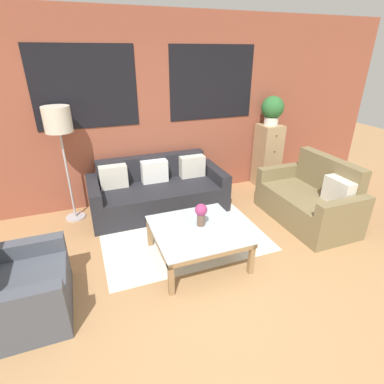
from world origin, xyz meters
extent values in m
plane|color=#AD7F51|center=(0.00, 0.00, 0.00)|extent=(16.00, 16.00, 0.00)
cube|color=brown|center=(0.00, 2.44, 1.40)|extent=(8.40, 0.08, 2.80)
cube|color=black|center=(-0.95, 2.39, 1.80)|extent=(1.40, 0.01, 1.10)
cube|color=black|center=(0.95, 2.39, 1.80)|extent=(1.40, 0.01, 1.10)
cube|color=silver|center=(-0.02, 1.18, 0.00)|extent=(2.11, 1.70, 0.00)
cube|color=#232328|center=(-0.12, 1.82, 0.20)|extent=(1.71, 0.72, 0.40)
cube|color=#232328|center=(-0.12, 2.26, 0.39)|extent=(1.71, 0.16, 0.78)
cube|color=#232328|center=(-1.05, 1.90, 0.29)|extent=(0.16, 0.88, 0.58)
cube|color=#232328|center=(0.81, 1.90, 0.29)|extent=(0.16, 0.88, 0.58)
cube|color=beige|center=(-0.74, 2.10, 0.57)|extent=(0.40, 0.16, 0.34)
cube|color=white|center=(-0.12, 2.10, 0.57)|extent=(0.40, 0.16, 0.34)
cube|color=beige|center=(0.50, 2.10, 0.57)|extent=(0.40, 0.16, 0.34)
cube|color=olive|center=(1.70, 0.85, 0.21)|extent=(0.64, 1.15, 0.42)
cube|color=olive|center=(2.10, 0.85, 0.46)|extent=(0.16, 1.15, 0.92)
cube|color=olive|center=(1.78, 1.49, 0.31)|extent=(0.80, 0.14, 0.62)
cube|color=olive|center=(1.78, 0.20, 0.31)|extent=(0.80, 0.14, 0.62)
cube|color=beige|center=(1.94, 0.49, 0.59)|extent=(0.16, 0.40, 0.34)
cube|color=#474C56|center=(-1.75, 0.35, 0.20)|extent=(0.64, 0.62, 0.40)
cube|color=#474C56|center=(-1.83, -0.03, 0.28)|extent=(0.80, 0.14, 0.56)
cube|color=#474C56|center=(-1.83, 0.73, 0.28)|extent=(0.80, 0.14, 0.56)
cube|color=silver|center=(-0.02, 0.56, 0.40)|extent=(0.99, 0.99, 0.01)
cube|color=#99754C|center=(-0.02, 0.09, 0.37)|extent=(0.99, 0.05, 0.05)
cube|color=#99754C|center=(-0.02, 1.04, 0.37)|extent=(0.99, 0.05, 0.05)
cube|color=#99754C|center=(-0.49, 0.56, 0.37)|extent=(0.05, 0.99, 0.05)
cube|color=#99754C|center=(0.45, 0.56, 0.37)|extent=(0.05, 0.99, 0.05)
cube|color=#99754C|center=(-0.48, 0.10, 0.20)|extent=(0.05, 0.05, 0.40)
cube|color=#99754C|center=(0.44, 0.10, 0.20)|extent=(0.06, 0.05, 0.40)
cube|color=#99754C|center=(-0.48, 1.02, 0.20)|extent=(0.05, 0.06, 0.40)
cube|color=#99754C|center=(0.44, 1.02, 0.20)|extent=(0.06, 0.06, 0.40)
cylinder|color=#B2B2B7|center=(-1.36, 2.11, 0.01)|extent=(0.28, 0.28, 0.02)
cylinder|color=#B2B2B7|center=(-1.36, 2.11, 0.66)|extent=(0.03, 0.03, 1.27)
cylinder|color=beige|center=(-1.36, 2.11, 1.46)|extent=(0.35, 0.35, 0.33)
cube|color=tan|center=(1.96, 2.16, 0.56)|extent=(0.37, 0.39, 1.11)
sphere|color=#38332D|center=(1.96, 1.96, 0.97)|extent=(0.02, 0.02, 0.02)
sphere|color=#38332D|center=(1.96, 1.96, 0.69)|extent=(0.02, 0.02, 0.02)
sphere|color=#38332D|center=(1.96, 1.96, 0.42)|extent=(0.02, 0.02, 0.02)
sphere|color=#38332D|center=(1.96, 1.96, 0.14)|extent=(0.02, 0.02, 0.02)
cylinder|color=silver|center=(1.96, 2.16, 1.18)|extent=(0.24, 0.24, 0.13)
sphere|color=#2D6B33|center=(1.96, 2.16, 1.40)|extent=(0.38, 0.38, 0.38)
cylinder|color=brown|center=(0.05, 0.62, 0.49)|extent=(0.10, 0.10, 0.15)
sphere|color=#9E3366|center=(0.05, 0.62, 0.61)|extent=(0.14, 0.14, 0.14)
camera|label=1|loc=(-1.11, -2.14, 2.25)|focal=28.00mm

